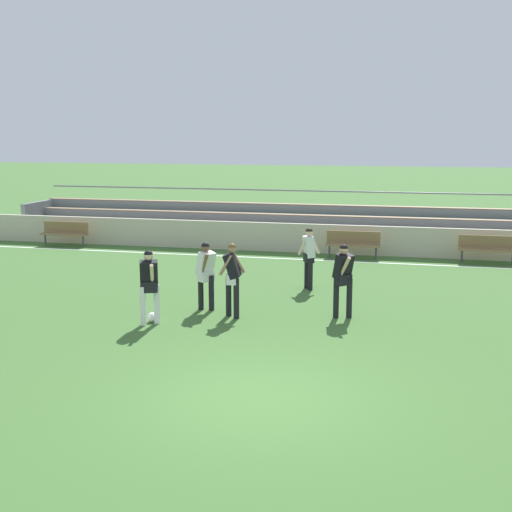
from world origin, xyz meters
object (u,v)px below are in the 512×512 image
player_white_deep_cover (309,253)px  bleacher_stand (321,223)px  bench_near_bin (487,247)px  bench_near_wall_gap (353,242)px  player_dark_on_ball (343,274)px  bench_far_right (65,231)px  player_dark_challenging (232,273)px  soccer_ball (152,317)px  player_white_wide_left (206,270)px  player_dark_wide_right (149,281)px

player_white_deep_cover → bleacher_stand: bearing=95.8°
bleacher_stand → bench_near_bin: bearing=-26.0°
bench_near_wall_gap → player_dark_on_ball: bearing=-86.3°
bench_near_bin → bench_far_right: bearing=180.0°
bench_near_wall_gap → player_white_deep_cover: player_white_deep_cover is taller
bench_near_bin → player_dark_on_ball: (-3.81, -7.63, 0.47)m
bleacher_stand → player_dark_challenging: bleacher_stand is taller
player_dark_on_ball → soccer_ball: 4.39m
player_dark_challenging → player_dark_on_ball: bearing=12.6°
bleacher_stand → player_white_wide_left: bearing=-96.7°
bench_near_wall_gap → player_white_wide_left: size_ratio=1.10×
player_white_deep_cover → player_dark_on_ball: bearing=-65.5°
player_dark_on_ball → soccer_ball: player_dark_on_ball is taller
bench_near_bin → player_dark_on_ball: size_ratio=1.06×
bleacher_stand → player_dark_on_ball: bleacher_stand is taller
player_dark_challenging → soccer_ball: (-1.63, -0.81, -0.91)m
player_white_deep_cover → soccer_ball: player_white_deep_cover is taller
player_white_deep_cover → player_dark_challenging: bearing=-111.0°
bleacher_stand → bench_far_right: bleacher_stand is taller
player_white_wide_left → player_white_deep_cover: bearing=53.5°
bench_near_wall_gap → bleacher_stand: bearing=117.9°
player_dark_on_ball → player_dark_challenging: bearing=-167.4°
bench_near_wall_gap → bench_far_right: bearing=180.0°
bench_near_bin → player_dark_wide_right: (-7.86, -9.16, 0.44)m
soccer_ball → player_white_wide_left: bearing=56.7°
player_white_wide_left → soccer_ball: size_ratio=7.41×
bench_near_bin → player_dark_challenging: player_dark_challenging is taller
bench_near_bin → bench_far_right: (-15.02, 0.00, 0.00)m
player_dark_challenging → soccer_ball: 2.04m
player_dark_wide_right → bench_far_right: bearing=128.0°
player_dark_wide_right → player_white_deep_cover: bearing=55.9°
bench_near_wall_gap → bench_far_right: (-10.71, 0.00, 0.00)m
bench_near_wall_gap → player_dark_challenging: size_ratio=1.05×
bleacher_stand → bench_near_wall_gap: size_ratio=13.35×
player_dark_challenging → player_dark_wide_right: size_ratio=1.04×
bench_near_wall_gap → player_white_wide_left: bearing=-109.5°
bench_near_wall_gap → player_white_deep_cover: bearing=-98.2°
bleacher_stand → bench_near_wall_gap: bleacher_stand is taller
player_dark_wide_right → player_dark_challenging: bearing=31.5°
bench_near_wall_gap → player_dark_on_ball: size_ratio=1.06×
bench_near_bin → player_dark_wide_right: 12.08m
bleacher_stand → player_dark_challenging: size_ratio=14.04×
bleacher_stand → soccer_ball: bleacher_stand is taller
bleacher_stand → player_dark_challenging: (-0.45, -11.01, 0.25)m
player_dark_on_ball → player_white_deep_cover: bearing=114.5°
bench_far_right → player_dark_wide_right: size_ratio=1.09×
player_dark_on_ball → bench_far_right: bearing=145.8°
player_white_deep_cover → player_white_wide_left: bearing=-126.5°
bench_near_bin → player_white_wide_left: bearing=-132.5°
bench_near_wall_gap → bench_near_bin: 4.31m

